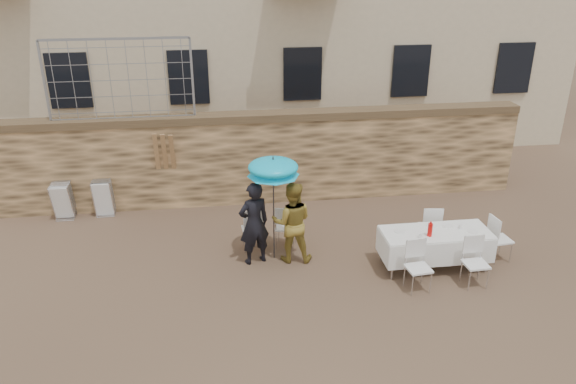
{
  "coord_description": "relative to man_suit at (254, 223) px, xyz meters",
  "views": [
    {
      "loc": [
        -0.96,
        -7.8,
        5.82
      ],
      "look_at": [
        0.4,
        2.2,
        1.4
      ],
      "focal_mm": 35.0,
      "sensor_mm": 36.0,
      "label": 1
    }
  ],
  "objects": [
    {
      "name": "umbrella",
      "position": [
        0.4,
        0.1,
        1.06
      ],
      "size": [
        1.01,
        1.01,
        2.03
      ],
      "color": "#3F3F44",
      "rests_on": "ground"
    },
    {
      "name": "ground",
      "position": [
        0.3,
        -1.99,
        -0.86
      ],
      "size": [
        80.0,
        80.0,
        0.0
      ],
      "primitive_type": "plane",
      "color": "brown",
      "rests_on": "ground"
    },
    {
      "name": "wood_planks",
      "position": [
        -1.72,
        2.78,
        0.14
      ],
      "size": [
        0.7,
        0.2,
        2.0
      ],
      "primitive_type": null,
      "color": "#A37749",
      "rests_on": "ground"
    },
    {
      "name": "table_chair_front_right",
      "position": [
        3.98,
        -1.41,
        -0.38
      ],
      "size": [
        0.5,
        0.5,
        0.96
      ],
      "primitive_type": null,
      "rotation": [
        0.0,
        0.0,
        0.04
      ],
      "color": "white",
      "rests_on": "ground"
    },
    {
      "name": "chair_stack_right",
      "position": [
        -3.32,
        2.71,
        -0.4
      ],
      "size": [
        0.46,
        0.4,
        0.92
      ],
      "primitive_type": null,
      "color": "white",
      "rests_on": "ground"
    },
    {
      "name": "woman_dress",
      "position": [
        0.75,
        0.0,
        -0.02
      ],
      "size": [
        0.9,
        0.75,
        1.67
      ],
      "primitive_type": "imported",
      "rotation": [
        0.0,
        0.0,
        2.99
      ],
      "color": "gold",
      "rests_on": "ground"
    },
    {
      "name": "man_suit",
      "position": [
        0.0,
        0.0,
        0.0
      ],
      "size": [
        0.73,
        0.59,
        1.72
      ],
      "primitive_type": "imported",
      "rotation": [
        0.0,
        0.0,
        3.48
      ],
      "color": "black",
      "rests_on": "ground"
    },
    {
      "name": "table_chair_side",
      "position": [
        4.88,
        -0.56,
        -0.38
      ],
      "size": [
        0.53,
        0.53,
        0.96
      ],
      "primitive_type": null,
      "rotation": [
        0.0,
        0.0,
        1.68
      ],
      "color": "white",
      "rests_on": "ground"
    },
    {
      "name": "chair_stack_left",
      "position": [
        -4.22,
        2.71,
        -0.4
      ],
      "size": [
        0.46,
        0.47,
        0.92
      ],
      "primitive_type": null,
      "color": "white",
      "rests_on": "ground"
    },
    {
      "name": "couple_chair_right",
      "position": [
        0.7,
        0.55,
        -0.38
      ],
      "size": [
        0.6,
        0.6,
        0.96
      ],
      "primitive_type": null,
      "rotation": [
        0.0,
        0.0,
        2.86
      ],
      "color": "white",
      "rests_on": "ground"
    },
    {
      "name": "banquet_table",
      "position": [
        3.48,
        -0.66,
        -0.13
      ],
      "size": [
        2.1,
        0.85,
        0.78
      ],
      "color": "white",
      "rests_on": "ground"
    },
    {
      "name": "couple_chair_left",
      "position": [
        0.0,
        0.55,
        -0.38
      ],
      "size": [
        0.51,
        0.51,
        0.96
      ],
      "primitive_type": null,
      "rotation": [
        0.0,
        0.0,
        3.2
      ],
      "color": "white",
      "rests_on": "ground"
    },
    {
      "name": "table_chair_front_left",
      "position": [
        2.88,
        -1.41,
        -0.38
      ],
      "size": [
        0.53,
        0.53,
        0.96
      ],
      "primitive_type": null,
      "rotation": [
        0.0,
        0.0,
        0.12
      ],
      "color": "white",
      "rests_on": "ground"
    },
    {
      "name": "stone_wall",
      "position": [
        0.3,
        3.01,
        0.24
      ],
      "size": [
        13.0,
        0.5,
        2.2
      ],
      "primitive_type": "cube",
      "color": "olive",
      "rests_on": "ground"
    },
    {
      "name": "chain_link_fence",
      "position": [
        -2.7,
        3.01,
        2.24
      ],
      "size": [
        3.2,
        0.06,
        1.8
      ],
      "primitive_type": null,
      "color": "gray",
      "rests_on": "stone_wall"
    },
    {
      "name": "table_chair_back",
      "position": [
        3.68,
        0.14,
        -0.38
      ],
      "size": [
        0.54,
        0.54,
        0.96
      ],
      "primitive_type": null,
      "rotation": [
        0.0,
        0.0,
        3.0
      ],
      "color": "white",
      "rests_on": "ground"
    },
    {
      "name": "soda_bottle",
      "position": [
        3.28,
        -0.81,
        0.05
      ],
      "size": [
        0.09,
        0.09,
        0.26
      ],
      "primitive_type": "cylinder",
      "color": "red",
      "rests_on": "banquet_table"
    }
  ]
}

